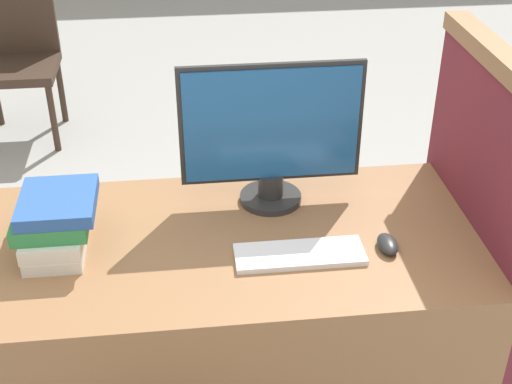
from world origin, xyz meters
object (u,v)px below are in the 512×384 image
book_stack (56,221)px  far_chair (17,52)px  mouse (388,244)px  monitor (271,134)px  keyboard (300,254)px

book_stack → far_chair: size_ratio=0.32×
book_stack → mouse: bearing=-7.8°
mouse → book_stack: size_ratio=0.35×
monitor → far_chair: 2.46m
mouse → keyboard: bearing=-178.0°
monitor → book_stack: size_ratio=1.92×
monitor → far_chair: monitor is taller
keyboard → book_stack: size_ratio=1.27×
monitor → book_stack: (-0.61, -0.16, -0.14)m
monitor → book_stack: bearing=-164.9°
monitor → keyboard: monitor is taller
mouse → book_stack: (-0.89, 0.12, 0.07)m
keyboard → far_chair: 2.70m
monitor → keyboard: 0.37m
monitor → mouse: (0.28, -0.28, -0.21)m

